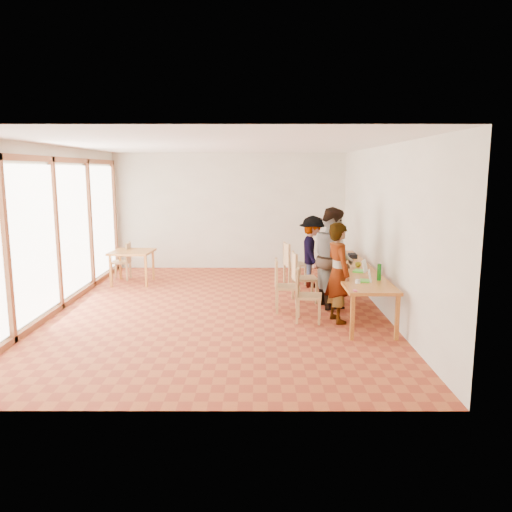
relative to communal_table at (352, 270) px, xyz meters
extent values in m
plane|color=#A74C28|center=(-2.50, -0.23, -0.70)|extent=(8.00, 8.00, 0.00)
cube|color=beige|center=(-2.50, 3.77, 0.80)|extent=(6.00, 0.10, 3.00)
cube|color=beige|center=(-2.50, -4.23, 0.80)|extent=(6.00, 0.10, 3.00)
cube|color=beige|center=(0.50, -0.23, 0.80)|extent=(0.10, 8.00, 3.00)
cube|color=white|center=(-5.46, -0.23, 0.80)|extent=(0.10, 8.00, 3.00)
cube|color=white|center=(-2.50, -0.23, 2.32)|extent=(6.00, 8.00, 0.04)
cube|color=#BA7229|center=(0.00, 0.00, 0.02)|extent=(0.80, 4.00, 0.05)
cube|color=#BA7229|center=(-0.34, -1.94, -0.35)|extent=(0.06, 0.06, 0.70)
cube|color=#BA7229|center=(-0.34, 1.94, -0.35)|extent=(0.06, 0.06, 0.70)
cube|color=#BA7229|center=(0.34, -1.94, -0.35)|extent=(0.06, 0.06, 0.70)
cube|color=#BA7229|center=(0.34, 1.94, -0.35)|extent=(0.06, 0.06, 0.70)
cube|color=#BA7229|center=(-4.63, 1.95, 0.02)|extent=(0.90, 0.90, 0.05)
cube|color=#BA7229|center=(-5.02, 1.56, -0.35)|extent=(0.05, 0.05, 0.70)
cube|color=#BA7229|center=(-5.02, 2.34, -0.35)|extent=(0.05, 0.05, 0.70)
cube|color=#BA7229|center=(-4.24, 1.56, -0.35)|extent=(0.05, 0.05, 0.70)
cube|color=#BA7229|center=(-4.24, 2.34, -0.35)|extent=(0.05, 0.05, 0.70)
cube|color=tan|center=(-0.90, -0.98, -0.26)|extent=(0.49, 0.49, 0.04)
cube|color=tan|center=(-1.10, -0.95, -0.01)|extent=(0.10, 0.43, 0.45)
cube|color=tan|center=(-1.23, -0.36, -0.25)|extent=(0.45, 0.45, 0.04)
cube|color=tan|center=(-1.43, -0.36, 0.01)|extent=(0.05, 0.45, 0.47)
cube|color=tan|center=(-0.85, 0.33, -0.24)|extent=(0.50, 0.50, 0.04)
cube|color=tan|center=(-1.05, 0.31, 0.02)|extent=(0.09, 0.46, 0.48)
cube|color=tan|center=(-0.92, 1.90, -0.25)|extent=(0.53, 0.53, 0.04)
cube|color=tan|center=(-1.12, 1.85, 0.00)|extent=(0.15, 0.43, 0.46)
cube|color=tan|center=(-5.00, 2.32, -0.28)|extent=(0.42, 0.42, 0.04)
cube|color=tan|center=(-4.81, 2.32, -0.05)|extent=(0.05, 0.41, 0.43)
imported|color=gray|center=(-0.41, -0.98, 0.15)|extent=(0.55, 0.70, 1.70)
imported|color=gray|center=(-0.36, 0.02, 0.24)|extent=(0.88, 1.04, 1.89)
imported|color=gray|center=(-0.57, 1.60, 0.09)|extent=(0.63, 1.04, 1.58)
cube|color=#49D62F|center=(-0.01, -1.21, 0.06)|extent=(0.22, 0.27, 0.02)
cube|color=white|center=(0.07, -1.23, 0.14)|extent=(0.12, 0.22, 0.19)
cube|color=#49D62F|center=(0.06, -0.40, 0.06)|extent=(0.28, 0.32, 0.03)
cube|color=white|center=(0.15, -0.44, 0.16)|extent=(0.17, 0.25, 0.22)
cube|color=#49D62F|center=(0.01, 1.37, 0.06)|extent=(0.24, 0.28, 0.02)
cube|color=white|center=(0.09, 1.34, 0.15)|extent=(0.15, 0.23, 0.20)
imported|color=gold|center=(0.13, 0.04, 0.09)|extent=(0.13, 0.13, 0.09)
cylinder|color=#147119|center=(0.24, -1.12, 0.19)|extent=(0.07, 0.07, 0.28)
cylinder|color=silver|center=(-0.32, 0.14, 0.09)|extent=(0.07, 0.07, 0.09)
cylinder|color=white|center=(-0.15, -1.34, 0.08)|extent=(0.08, 0.08, 0.06)
cube|color=#CB3E66|center=(-0.30, -1.86, 0.05)|extent=(0.05, 0.10, 0.01)
cube|color=black|center=(0.21, 1.03, 0.09)|extent=(0.16, 0.26, 0.09)
camera|label=1|loc=(-1.79, -9.23, 1.86)|focal=35.00mm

